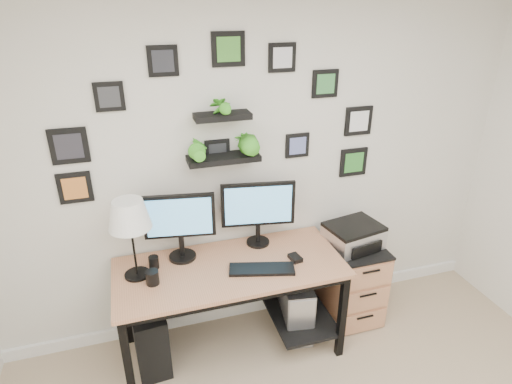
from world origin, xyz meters
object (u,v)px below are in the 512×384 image
object	(u,v)px
table_lamp	(129,216)
printer	(353,236)
pc_tower_grey	(295,304)
desk	(234,277)
pc_tower_black	(149,332)
monitor_left	(180,222)
monitor_right	(258,209)
file_cabinet	(351,280)
mug	(152,278)

from	to	relation	value
table_lamp	printer	world-z (taller)	table_lamp
pc_tower_grey	printer	xyz separation A→B (m)	(0.49, 0.04, 0.53)
desk	pc_tower_black	distance (m)	0.74
monitor_left	monitor_right	xyz separation A→B (m)	(0.58, 0.03, 0.00)
pc_tower_grey	file_cabinet	bearing A→B (deg)	3.83
monitor_left	table_lamp	size ratio (longest dim) A/B	0.90
file_cabinet	mug	bearing A→B (deg)	-174.96
pc_tower_grey	pc_tower_black	bearing A→B (deg)	179.47
monitor_right	pc_tower_grey	distance (m)	0.87
desk	monitor_left	xyz separation A→B (m)	(-0.34, 0.16, 0.42)
mug	pc_tower_black	world-z (taller)	mug
desk	mug	size ratio (longest dim) A/B	16.50
table_lamp	file_cabinet	xyz separation A→B (m)	(1.66, 0.01, -0.87)
table_lamp	pc_tower_black	size ratio (longest dim) A/B	1.14
monitor_left	pc_tower_grey	world-z (taller)	monitor_left
monitor_right	pc_tower_black	bearing A→B (deg)	-169.82
monitor_right	file_cabinet	size ratio (longest dim) A/B	0.81
pc_tower_black	file_cabinet	bearing A→B (deg)	-3.54
pc_tower_black	monitor_left	bearing A→B (deg)	18.67
pc_tower_grey	file_cabinet	distance (m)	0.52
pc_tower_grey	monitor_right	bearing A→B (deg)	146.46
monitor_right	printer	xyz separation A→B (m)	(0.74, -0.13, -0.29)
printer	pc_tower_black	bearing A→B (deg)	-179.06
monitor_left	table_lamp	bearing A→B (deg)	-160.11
mug	monitor_left	bearing A→B (deg)	46.46
printer	desk	bearing A→B (deg)	-176.43
monitor_right	mug	bearing A→B (deg)	-161.38
printer	file_cabinet	bearing A→B (deg)	-8.42
table_lamp	monitor_left	bearing A→B (deg)	19.89
desk	monitor_right	distance (m)	0.52
desk	printer	world-z (taller)	printer
desk	mug	bearing A→B (deg)	-171.99
monitor_left	table_lamp	xyz separation A→B (m)	(-0.32, -0.12, 0.16)
monitor_right	mug	xyz separation A→B (m)	(-0.81, -0.27, -0.25)
file_cabinet	pc_tower_grey	bearing A→B (deg)	-176.17
pc_tower_black	desk	bearing A→B (deg)	-7.47
printer	table_lamp	bearing A→B (deg)	-179.42
monitor_right	table_lamp	xyz separation A→B (m)	(-0.90, -0.15, 0.15)
monitor_right	printer	distance (m)	0.81
table_lamp	mug	bearing A→B (deg)	-53.19
desk	pc_tower_grey	xyz separation A→B (m)	(0.49, 0.02, -0.39)
monitor_left	pc_tower_grey	size ratio (longest dim) A/B	0.99
monitor_left	printer	bearing A→B (deg)	-4.35
desk	pc_tower_grey	bearing A→B (deg)	2.81
desk	mug	xyz separation A→B (m)	(-0.57, -0.08, 0.17)
mug	pc_tower_black	size ratio (longest dim) A/B	0.20
table_lamp	file_cabinet	size ratio (longest dim) A/B	0.84
table_lamp	mug	distance (m)	0.43
pc_tower_black	monitor_right	bearing A→B (deg)	5.82
monitor_left	pc_tower_grey	distance (m)	1.17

